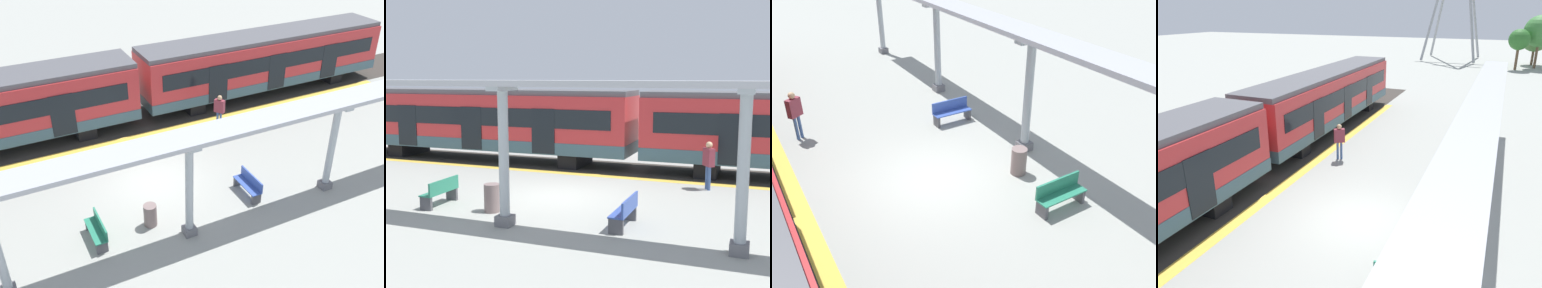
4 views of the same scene
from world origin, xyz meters
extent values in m
plane|color=#999C94|center=(0.00, 0.00, 0.00)|extent=(176.00, 176.00, 0.00)
cube|color=gold|center=(-3.75, 0.00, 0.00)|extent=(0.50, 32.03, 0.01)
cube|color=#38332D|center=(-5.60, 0.00, 0.00)|extent=(3.20, 44.03, 0.01)
cube|color=black|center=(-4.28, -2.54, 1.69)|extent=(0.04, 1.10, 2.00)
cube|color=black|center=(-5.60, -1.50, 0.32)|extent=(2.21, 0.90, 0.64)
cube|color=#BB2B2E|center=(-5.60, 9.21, 1.94)|extent=(2.60, 14.87, 2.60)
cube|color=#375461|center=(-5.60, 9.21, 0.92)|extent=(2.63, 14.89, 0.55)
cube|color=#515156|center=(-5.60, 9.21, 3.36)|extent=(2.39, 14.87, 0.24)
cube|color=black|center=(-4.29, 9.21, 2.25)|extent=(0.03, 13.68, 0.84)
cube|color=black|center=(-4.28, 5.49, 1.69)|extent=(0.04, 1.10, 2.00)
cube|color=black|center=(-4.28, 9.21, 1.69)|extent=(0.04, 1.10, 2.00)
cube|color=black|center=(-4.28, 12.93, 1.69)|extent=(0.04, 1.10, 2.00)
cube|color=black|center=(-5.60, 13.97, 0.32)|extent=(2.21, 0.90, 0.64)
cube|color=black|center=(-5.60, 4.45, 0.32)|extent=(2.21, 0.90, 0.64)
cube|color=#9EA8AF|center=(3.55, -6.15, 3.78)|extent=(1.10, 0.36, 0.12)
cube|color=slate|center=(3.55, -0.06, 0.15)|extent=(0.44, 0.44, 0.30)
cylinder|color=#9EA8AF|center=(3.55, -0.06, 2.01)|extent=(0.28, 0.28, 3.42)
cube|color=#9EA8AF|center=(3.55, -0.06, 3.78)|extent=(1.10, 0.36, 0.12)
cube|color=slate|center=(3.55, 6.10, 0.15)|extent=(0.44, 0.44, 0.30)
cylinder|color=#9EA8AF|center=(3.55, 6.10, 2.01)|extent=(0.28, 0.28, 3.42)
cube|color=#9EA8AF|center=(3.55, 6.10, 3.78)|extent=(1.10, 0.36, 0.12)
cube|color=slate|center=(3.55, 12.72, 0.15)|extent=(0.44, 0.44, 0.30)
cylinder|color=#9EA8AF|center=(3.55, 12.72, 2.01)|extent=(0.28, 0.28, 3.42)
cube|color=#9EA8AF|center=(3.55, 12.72, 3.78)|extent=(1.10, 0.36, 0.12)
cube|color=#A8AAB2|center=(3.55, 0.06, 3.92)|extent=(1.20, 26.12, 0.16)
cube|color=#3754A9|center=(2.49, 3.02, 0.44)|extent=(1.50, 0.45, 0.04)
cube|color=#3754A9|center=(2.50, 3.21, 0.66)|extent=(1.50, 0.07, 0.40)
cube|color=#4C4C51|center=(3.16, 3.01, 0.21)|extent=(0.10, 0.40, 0.42)
cube|color=#4C4C51|center=(1.82, 3.03, 0.21)|extent=(0.10, 0.40, 0.42)
cube|color=#288061|center=(2.40, -3.11, 0.44)|extent=(1.50, 0.45, 0.04)
cube|color=#288061|center=(2.40, -2.92, 0.66)|extent=(1.50, 0.07, 0.40)
cube|color=#4C4C51|center=(1.73, -3.11, 0.21)|extent=(0.10, 0.40, 0.42)
cylinder|color=slate|center=(2.48, -1.11, 0.43)|extent=(0.48, 0.48, 0.87)
cylinder|color=#3C588C|center=(-2.89, 4.69, 0.44)|extent=(0.11, 0.11, 0.88)
cylinder|color=#3C588C|center=(-2.74, 4.79, 0.44)|extent=(0.11, 0.11, 0.88)
cube|color=maroon|center=(-2.81, 4.74, 1.21)|extent=(0.55, 0.47, 0.66)
sphere|color=tan|center=(-2.81, 4.74, 1.65)|extent=(0.24, 0.24, 0.24)
cylinder|color=brown|center=(7.33, 40.91, 1.46)|extent=(0.32, 0.32, 2.93)
sphere|color=#387636|center=(7.33, 40.91, 4.43)|extent=(3.76, 3.76, 3.76)
cylinder|color=brown|center=(5.14, 38.74, 1.29)|extent=(0.32, 0.32, 2.57)
sphere|color=#296425|center=(5.14, 38.74, 3.55)|extent=(2.45, 2.45, 2.45)
cylinder|color=brown|center=(7.13, 44.08, 1.03)|extent=(0.32, 0.32, 2.06)
sphere|color=#437237|center=(7.13, 44.08, 3.49)|extent=(3.56, 3.56, 3.56)
camera|label=1|loc=(14.38, -5.38, 10.96)|focal=41.94mm
camera|label=2|loc=(14.79, 6.38, 4.10)|focal=44.72mm
camera|label=3|loc=(-4.63, -9.57, 7.23)|focal=39.16mm
camera|label=4|loc=(4.07, -10.19, 6.85)|focal=34.03mm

